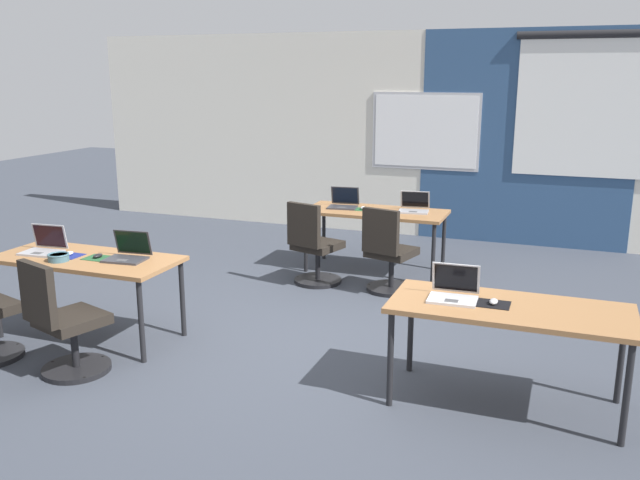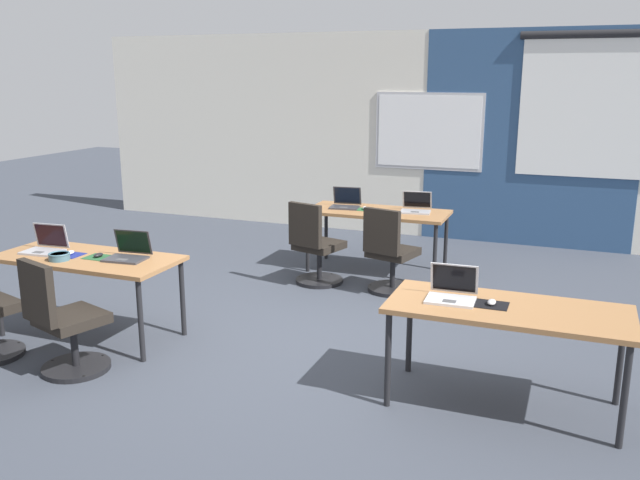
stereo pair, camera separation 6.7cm
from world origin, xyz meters
name	(u,v)px [view 2 (the right image)]	position (x,y,z in m)	size (l,w,h in m)	color
ground_plane	(303,339)	(0.00, 0.00, 0.00)	(24.00, 24.00, 0.00)	#383D47
back_wall_assembly	(424,135)	(0.06, 4.20, 1.41)	(10.00, 0.27, 2.80)	silver
desk_near_left	(87,263)	(-1.75, -0.60, 0.66)	(1.60, 0.70, 0.72)	olive
desk_near_right	(508,315)	(1.75, -0.60, 0.66)	(1.60, 0.70, 0.72)	olive
desk_far_center	(377,216)	(0.00, 2.20, 0.66)	(1.60, 0.70, 0.72)	olive
laptop_near_left_end	(45,246)	(-2.19, -0.60, 0.77)	(0.35, 0.30, 0.24)	#9E9EA3
mousepad_near_left_end	(70,255)	(-1.91, -0.62, 0.72)	(0.22, 0.19, 0.00)	navy
mouse_near_left_end	(70,253)	(-1.91, -0.62, 0.74)	(0.06, 0.10, 0.03)	silver
laptop_near_left_inner	(128,253)	(-1.37, -0.53, 0.77)	(0.36, 0.32, 0.23)	#333338
mousepad_near_left_inner	(99,257)	(-1.63, -0.59, 0.72)	(0.22, 0.19, 0.00)	#23512D
mouse_near_left_inner	(98,255)	(-1.63, -0.59, 0.74)	(0.06, 0.10, 0.03)	black
chair_near_left_inner	(64,327)	(-1.42, -1.29, 0.38)	(0.55, 0.61, 0.92)	black
laptop_far_right	(416,207)	(0.42, 2.29, 0.77)	(0.37, 0.36, 0.22)	#9E9EA3
chair_far_right	(390,258)	(0.35, 1.50, 0.38)	(0.53, 0.59, 0.92)	black
laptop_near_right_inner	(452,292)	(1.37, -0.58, 0.77)	(0.34, 0.29, 0.23)	silver
mousepad_near_right_inner	(492,305)	(1.64, -0.60, 0.72)	(0.22, 0.19, 0.00)	black
mouse_near_right_inner	(492,302)	(1.64, -0.60, 0.74)	(0.06, 0.10, 0.03)	#B2B2B7
laptop_far_left	(345,203)	(-0.40, 2.24, 0.77)	(0.36, 0.33, 0.23)	#333338
mousepad_far_left	(365,210)	(-0.15, 2.19, 0.72)	(0.22, 0.19, 0.00)	#23512D
mouse_far_left	(365,208)	(-0.15, 2.19, 0.74)	(0.08, 0.11, 0.03)	silver
chair_far_left	(315,250)	(-0.48, 1.49, 0.38)	(0.54, 0.59, 0.92)	black
snack_bowl	(59,256)	(-1.88, -0.78, 0.76)	(0.18, 0.18, 0.06)	#3D6070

